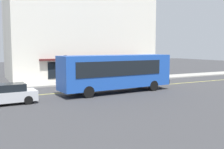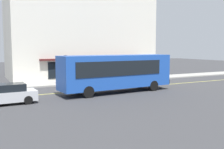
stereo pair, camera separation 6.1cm
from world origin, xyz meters
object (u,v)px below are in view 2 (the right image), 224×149
at_px(traffic_light, 66,63).
at_px(pedestrian_mid_block, 77,73).
at_px(car_maroon, 136,77).
at_px(bus, 117,71).
at_px(car_silver, 7,94).

distance_m(traffic_light, pedestrian_mid_block, 1.81).
height_order(car_maroon, pedestrian_mid_block, pedestrian_mid_block).
xyz_separation_m(bus, pedestrian_mid_block, (-1.50, 6.80, -0.73)).
bearing_deg(traffic_light, car_silver, -131.67).
relative_size(bus, car_silver, 2.58).
bearing_deg(pedestrian_mid_block, car_silver, -137.32).
relative_size(traffic_light, car_maroon, 0.74).
bearing_deg(car_silver, bus, 4.99).
bearing_deg(bus, pedestrian_mid_block, 102.40).
distance_m(car_silver, pedestrian_mid_block, 11.31).
distance_m(bus, car_silver, 9.92).
relative_size(car_silver, pedestrian_mid_block, 2.38).
height_order(bus, car_silver, bus).
height_order(car_maroon, car_silver, same).
height_order(traffic_light, car_silver, traffic_light).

